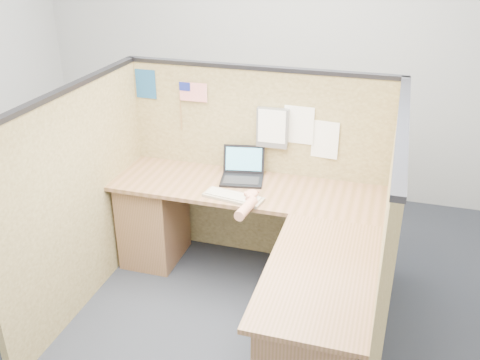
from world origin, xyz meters
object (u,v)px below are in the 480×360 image
(keyboard, at_px, (233,197))
(mouse, at_px, (252,197))
(l_desk, at_px, (256,260))
(laptop, at_px, (244,171))

(keyboard, bearing_deg, mouse, 19.97)
(l_desk, relative_size, mouse, 18.87)
(l_desk, distance_m, keyboard, 0.45)
(laptop, height_order, mouse, laptop)
(mouse, bearing_deg, keyboard, -169.45)
(l_desk, xyz_separation_m, laptop, (-0.24, 0.53, 0.39))
(keyboard, distance_m, mouse, 0.13)
(laptop, xyz_separation_m, mouse, (0.15, -0.31, -0.03))
(mouse, bearing_deg, laptop, 114.95)
(laptop, relative_size, keyboard, 0.79)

